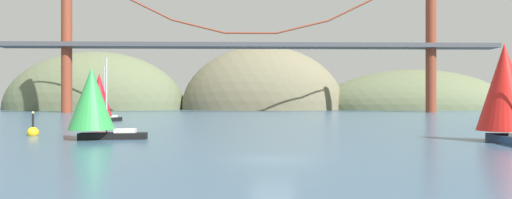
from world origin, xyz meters
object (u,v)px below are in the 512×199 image
at_px(sailboat_crimson_sail, 100,97).
at_px(channel_buoy, 33,132).
at_px(sailboat_green_sail, 93,101).
at_px(sailboat_red_spinnaker, 505,91).

relative_size(sailboat_crimson_sail, channel_buoy, 3.36).
bearing_deg(sailboat_green_sail, sailboat_crimson_sail, 106.83).
height_order(sailboat_green_sail, channel_buoy, sailboat_green_sail).
bearing_deg(sailboat_crimson_sail, sailboat_red_spinnaker, -37.07).
xyz_separation_m(sailboat_crimson_sail, channel_buoy, (1.80, -25.93, -3.61)).
relative_size(sailboat_crimson_sail, sailboat_red_spinnaker, 0.92).
bearing_deg(sailboat_red_spinnaker, sailboat_crimson_sail, 142.93).
distance_m(sailboat_crimson_sail, sailboat_red_spinnaker, 55.96).
height_order(sailboat_red_spinnaker, channel_buoy, sailboat_red_spinnaker).
bearing_deg(sailboat_green_sail, sailboat_red_spinnaker, -5.42).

